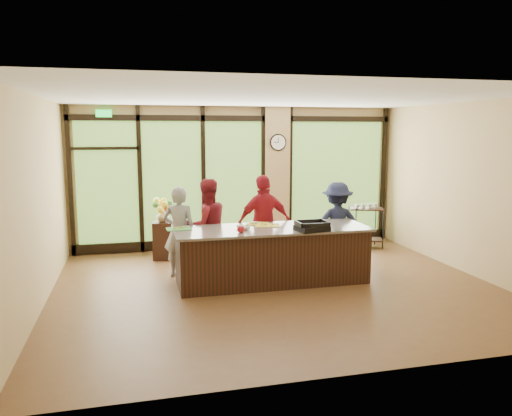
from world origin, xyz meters
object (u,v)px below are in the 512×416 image
island_base (272,256)px  cook_left (180,232)px  cook_right (337,224)px  bar_cart (366,221)px  roasting_pan (312,228)px  flower_stand (163,240)px

island_base → cook_left: 1.63m
cook_right → bar_cart: cook_right is taller
roasting_pan → flower_stand: roasting_pan is taller
cook_right → bar_cart: bearing=-123.8°
bar_cart → roasting_pan: bearing=-110.8°
cook_left → roasting_pan: bearing=172.1°
island_base → cook_left: cook_left is taller
bar_cart → flower_stand: bearing=-159.5°
roasting_pan → flower_stand: (-2.20, 2.37, -0.59)m
roasting_pan → bar_cart: size_ratio=0.51×
cook_right → cook_left: bearing=11.5°
cook_right → flower_stand: cook_right is taller
island_base → cook_right: (1.45, 0.71, 0.34)m
island_base → flower_stand: (-1.66, 1.96, -0.07)m
cook_right → roasting_pan: (-0.90, -1.11, 0.18)m
cook_left → bar_cart: 4.27m
roasting_pan → island_base: bearing=132.4°
island_base → cook_left: size_ratio=1.98×
flower_stand → bar_cart: (4.29, -0.06, 0.20)m
cook_right → flower_stand: bearing=-11.2°
cook_left → roasting_pan: cook_left is taller
cook_right → island_base: bearing=36.8°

